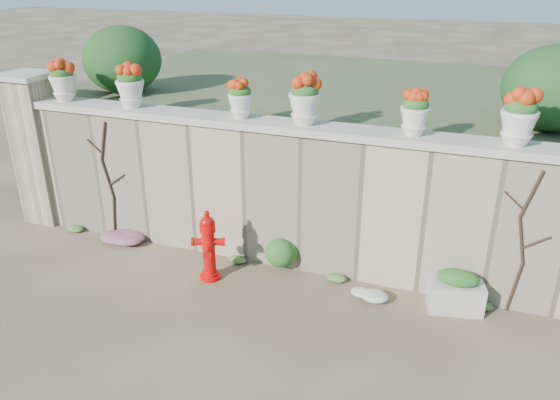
% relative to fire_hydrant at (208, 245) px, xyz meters
% --- Properties ---
extents(ground, '(80.00, 80.00, 0.00)m').
position_rel_fire_hydrant_xyz_m(ground, '(0.68, -0.98, -0.52)').
color(ground, '#483724').
rests_on(ground, ground).
extents(stone_wall, '(8.00, 0.40, 2.00)m').
position_rel_fire_hydrant_xyz_m(stone_wall, '(0.68, 0.82, 0.48)').
color(stone_wall, tan).
rests_on(stone_wall, ground).
extents(wall_cap, '(8.10, 0.52, 0.10)m').
position_rel_fire_hydrant_xyz_m(wall_cap, '(0.68, 0.82, 1.53)').
color(wall_cap, beige).
rests_on(wall_cap, stone_wall).
extents(gate_pillar, '(0.72, 0.72, 2.48)m').
position_rel_fire_hydrant_xyz_m(gate_pillar, '(-3.47, 0.82, 0.74)').
color(gate_pillar, tan).
rests_on(gate_pillar, ground).
extents(raised_fill, '(9.00, 6.00, 2.00)m').
position_rel_fire_hydrant_xyz_m(raised_fill, '(0.68, 4.02, 0.48)').
color(raised_fill, '#384C23').
rests_on(raised_fill, ground).
extents(back_shrub_left, '(1.30, 1.30, 1.10)m').
position_rel_fire_hydrant_xyz_m(back_shrub_left, '(-2.52, 2.02, 2.03)').
color(back_shrub_left, '#143814').
rests_on(back_shrub_left, raised_fill).
extents(back_shrub_right, '(1.30, 1.30, 1.10)m').
position_rel_fire_hydrant_xyz_m(back_shrub_right, '(4.08, 2.02, 2.03)').
color(back_shrub_right, '#143814').
rests_on(back_shrub_right, raised_fill).
extents(vine_left, '(0.60, 0.04, 1.91)m').
position_rel_fire_hydrant_xyz_m(vine_left, '(-1.99, 0.60, 0.47)').
color(vine_left, black).
rests_on(vine_left, ground).
extents(vine_right, '(0.60, 0.04, 1.91)m').
position_rel_fire_hydrant_xyz_m(vine_right, '(3.91, 0.60, 0.47)').
color(vine_right, black).
rests_on(vine_right, ground).
extents(fire_hydrant, '(0.44, 0.32, 1.02)m').
position_rel_fire_hydrant_xyz_m(fire_hydrant, '(0.00, 0.00, 0.00)').
color(fire_hydrant, red).
rests_on(fire_hydrant, ground).
extents(planter_box, '(0.73, 0.52, 0.55)m').
position_rel_fire_hydrant_xyz_m(planter_box, '(3.25, 0.41, -0.26)').
color(planter_box, beige).
rests_on(planter_box, ground).
extents(green_shrub, '(0.64, 0.58, 0.61)m').
position_rel_fire_hydrant_xyz_m(green_shrub, '(0.84, 0.53, -0.21)').
color(green_shrub, '#1E5119').
rests_on(green_shrub, ground).
extents(magenta_clump, '(0.82, 0.55, 0.22)m').
position_rel_fire_hydrant_xyz_m(magenta_clump, '(-1.82, 0.45, -0.41)').
color(magenta_clump, '#BF268F').
rests_on(magenta_clump, ground).
extents(white_flowers, '(0.53, 0.42, 0.19)m').
position_rel_fire_hydrant_xyz_m(white_flowers, '(2.19, 0.21, -0.42)').
color(white_flowers, white).
rests_on(white_flowers, ground).
extents(urn_pot_0, '(0.40, 0.40, 0.62)m').
position_rel_fire_hydrant_xyz_m(urn_pot_0, '(-2.77, 0.82, 1.89)').
color(urn_pot_0, silver).
rests_on(urn_pot_0, wall_cap).
extents(urn_pot_1, '(0.40, 0.40, 0.63)m').
position_rel_fire_hydrant_xyz_m(urn_pot_1, '(-1.57, 0.82, 1.90)').
color(urn_pot_1, silver).
rests_on(urn_pot_1, wall_cap).
extents(urn_pot_2, '(0.34, 0.34, 0.53)m').
position_rel_fire_hydrant_xyz_m(urn_pot_2, '(0.17, 0.82, 1.85)').
color(urn_pot_2, silver).
rests_on(urn_pot_2, wall_cap).
extents(urn_pot_3, '(0.42, 0.42, 0.65)m').
position_rel_fire_hydrant_xyz_m(urn_pot_3, '(1.08, 0.82, 1.91)').
color(urn_pot_3, silver).
rests_on(urn_pot_3, wall_cap).
extents(urn_pot_4, '(0.36, 0.36, 0.56)m').
position_rel_fire_hydrant_xyz_m(urn_pot_4, '(2.48, 0.82, 1.86)').
color(urn_pot_4, silver).
rests_on(urn_pot_4, wall_cap).
extents(urn_pot_5, '(0.42, 0.42, 0.65)m').
position_rel_fire_hydrant_xyz_m(urn_pot_5, '(3.64, 0.82, 1.91)').
color(urn_pot_5, silver).
rests_on(urn_pot_5, wall_cap).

